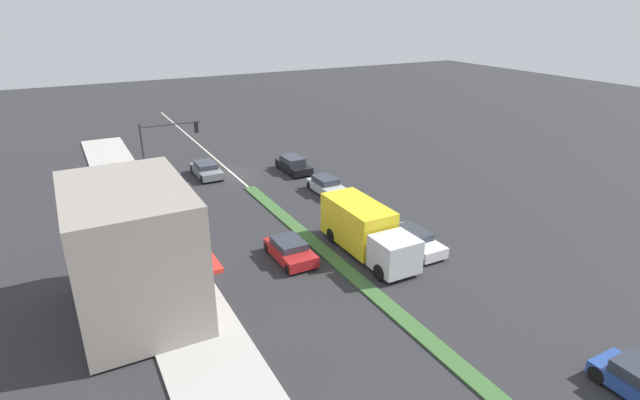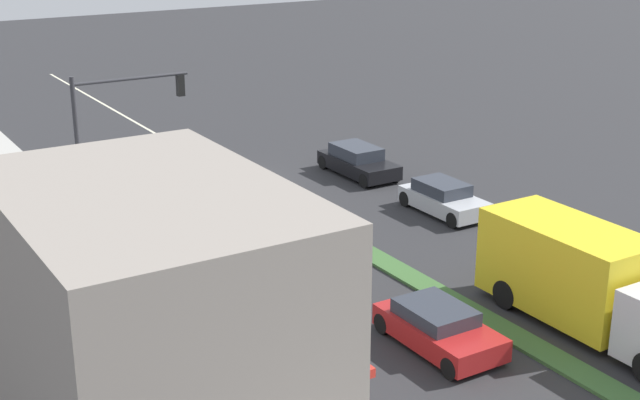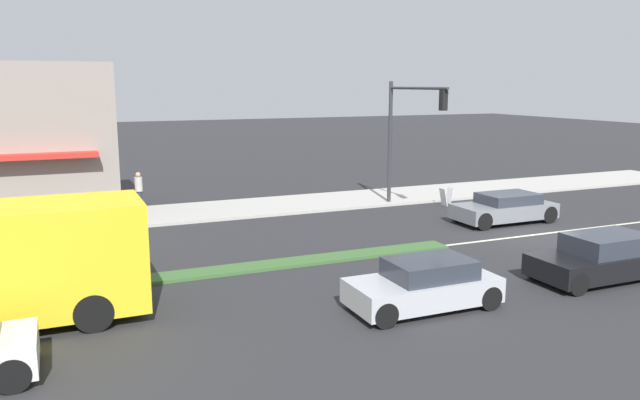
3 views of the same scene
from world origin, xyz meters
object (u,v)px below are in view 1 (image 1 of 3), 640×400
object	(u,v)px
pedestrian	(133,249)
delivery_truck	(366,230)
hatchback_red	(290,250)
suv_grey	(206,170)
warning_aframe_sign	(161,179)
sedan_silver	(326,186)
traffic_signal_main	(162,145)
suv_black	(293,165)
van_white	(413,240)

from	to	relation	value
pedestrian	delivery_truck	distance (m)	13.54
hatchback_red	suv_grey	size ratio (longest dim) A/B	0.91
warning_aframe_sign	suv_grey	xyz separation A→B (m)	(-3.88, -0.17, 0.17)
suv_grey	sedan_silver	xyz separation A→B (m)	(-7.20, 8.48, 0.01)
delivery_truck	suv_grey	size ratio (longest dim) A/B	1.79
traffic_signal_main	pedestrian	size ratio (longest dim) A/B	3.39
delivery_truck	suv_grey	xyz separation A→B (m)	(4.40, -18.40, -0.87)
hatchback_red	suv_black	size ratio (longest dim) A/B	0.91
hatchback_red	suv_grey	world-z (taller)	suv_grey
warning_aframe_sign	suv_grey	world-z (taller)	suv_grey
warning_aframe_sign	delivery_truck	distance (m)	20.05
delivery_truck	sedan_silver	world-z (taller)	delivery_truck
traffic_signal_main	hatchback_red	bearing A→B (deg)	104.91
pedestrian	suv_grey	distance (m)	15.76
sedan_silver	hatchback_red	bearing A→B (deg)	50.22
hatchback_red	sedan_silver	world-z (taller)	sedan_silver
pedestrian	warning_aframe_sign	distance (m)	13.98
traffic_signal_main	suv_black	bearing A→B (deg)	179.82
warning_aframe_sign	sedan_silver	bearing A→B (deg)	143.15
van_white	hatchback_red	bearing A→B (deg)	-18.30
traffic_signal_main	delivery_truck	world-z (taller)	traffic_signal_main
hatchback_red	suv_black	xyz separation A→B (m)	(-7.20, -14.71, 0.05)
van_white	pedestrian	bearing A→B (deg)	-21.43
pedestrian	suv_grey	bearing A→B (deg)	-121.33
traffic_signal_main	pedestrian	distance (m)	12.23
delivery_truck	van_white	size ratio (longest dim) A/B	1.73
traffic_signal_main	sedan_silver	xyz separation A→B (m)	(-11.12, 6.09, -3.29)
pedestrian	van_white	size ratio (longest dim) A/B	0.38
pedestrian	suv_black	bearing A→B (deg)	-144.34
traffic_signal_main	suv_grey	world-z (taller)	traffic_signal_main
suv_black	hatchback_red	bearing A→B (deg)	63.91
pedestrian	van_white	distance (m)	16.54
traffic_signal_main	hatchback_red	size ratio (longest dim) A/B	1.47
suv_grey	suv_black	bearing A→B (deg)	161.45
warning_aframe_sign	delivery_truck	size ratio (longest dim) A/B	0.11
hatchback_red	warning_aframe_sign	bearing A→B (deg)	-77.10
warning_aframe_sign	sedan_silver	xyz separation A→B (m)	(-11.08, 8.31, 0.18)
hatchback_red	suv_grey	distance (m)	17.12
pedestrian	warning_aframe_sign	world-z (taller)	pedestrian
delivery_truck	warning_aframe_sign	bearing A→B (deg)	-65.57
suv_grey	warning_aframe_sign	bearing A→B (deg)	2.51
hatchback_red	suv_black	distance (m)	16.37
suv_grey	hatchback_red	bearing A→B (deg)	90.00
delivery_truck	sedan_silver	size ratio (longest dim) A/B	1.97
suv_black	sedan_silver	world-z (taller)	suv_black
warning_aframe_sign	suv_grey	bearing A→B (deg)	-177.49
warning_aframe_sign	van_white	distance (m)	22.29
hatchback_red	sedan_silver	distance (m)	11.25
suv_black	delivery_truck	bearing A→B (deg)	80.07
pedestrian	hatchback_red	distance (m)	8.98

